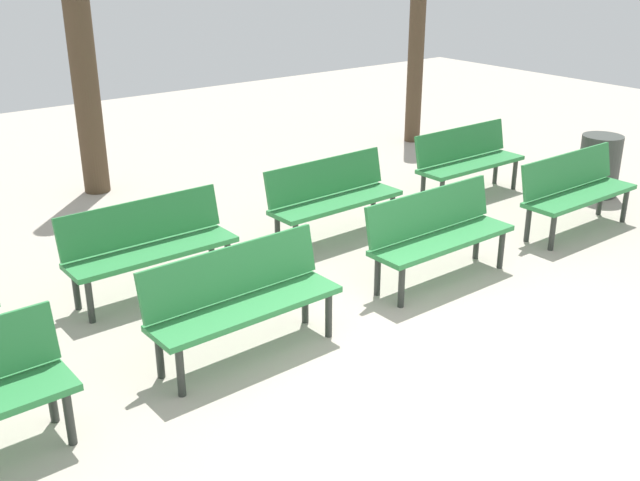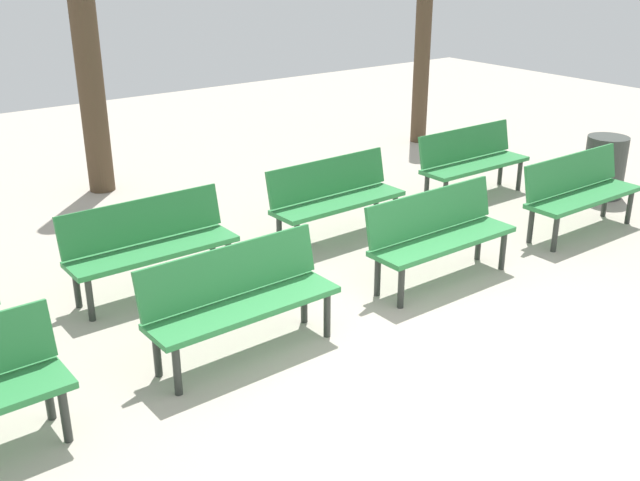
{
  "view_description": "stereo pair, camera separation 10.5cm",
  "coord_description": "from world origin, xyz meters",
  "px_view_note": "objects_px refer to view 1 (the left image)",
  "views": [
    {
      "loc": [
        -3.87,
        -2.96,
        3.12
      ],
      "look_at": [
        0.0,
        2.04,
        0.55
      ],
      "focal_mm": 41.82,
      "sensor_mm": 36.0,
      "label": 1
    },
    {
      "loc": [
        -3.78,
        -3.03,
        3.12
      ],
      "look_at": [
        0.0,
        2.04,
        0.55
      ],
      "focal_mm": 41.82,
      "sensor_mm": 36.0,
      "label": 2
    }
  ],
  "objects_px": {
    "bench_r0_c3": "(575,188)",
    "bench_r1_c2": "(333,194)",
    "tree_0": "(415,62)",
    "bench_r0_c1": "(241,296)",
    "bench_r1_c3": "(467,158)",
    "tree_2": "(84,76)",
    "trash_bin": "(599,165)",
    "bench_r0_c2": "(438,231)",
    "bench_r1_c1": "(149,242)"
  },
  "relations": [
    {
      "from": "bench_r0_c3",
      "to": "bench_r1_c1",
      "type": "distance_m",
      "value": 4.77
    },
    {
      "from": "bench_r0_c1",
      "to": "bench_r1_c3",
      "type": "xyz_separation_m",
      "value": [
        4.44,
        1.63,
        0.0
      ]
    },
    {
      "from": "bench_r0_c3",
      "to": "bench_r1_c2",
      "type": "height_order",
      "value": "same"
    },
    {
      "from": "bench_r0_c2",
      "to": "bench_r1_c3",
      "type": "relative_size",
      "value": 1.0
    },
    {
      "from": "bench_r0_c1",
      "to": "bench_r1_c3",
      "type": "relative_size",
      "value": 1.01
    },
    {
      "from": "bench_r0_c1",
      "to": "bench_r0_c3",
      "type": "xyz_separation_m",
      "value": [
        4.47,
        0.03,
        0.0
      ]
    },
    {
      "from": "bench_r1_c1",
      "to": "trash_bin",
      "type": "xyz_separation_m",
      "value": [
        5.89,
        -0.89,
        -0.11
      ]
    },
    {
      "from": "bench_r0_c1",
      "to": "trash_bin",
      "type": "relative_size",
      "value": 2.04
    },
    {
      "from": "bench_r0_c3",
      "to": "bench_r1_c3",
      "type": "xyz_separation_m",
      "value": [
        -0.03,
        1.6,
        0.0
      ]
    },
    {
      "from": "bench_r1_c2",
      "to": "tree_2",
      "type": "distance_m",
      "value": 3.65
    },
    {
      "from": "bench_r0_c1",
      "to": "bench_r1_c3",
      "type": "height_order",
      "value": "same"
    },
    {
      "from": "bench_r1_c3",
      "to": "tree_2",
      "type": "distance_m",
      "value": 4.97
    },
    {
      "from": "bench_r1_c1",
      "to": "bench_r1_c3",
      "type": "xyz_separation_m",
      "value": [
        4.52,
        0.15,
        0.0
      ]
    },
    {
      "from": "tree_2",
      "to": "tree_0",
      "type": "bearing_deg",
      "value": -7.0
    },
    {
      "from": "trash_bin",
      "to": "tree_2",
      "type": "bearing_deg",
      "value": 141.04
    },
    {
      "from": "bench_r0_c3",
      "to": "bench_r1_c3",
      "type": "bearing_deg",
      "value": 90.51
    },
    {
      "from": "bench_r0_c3",
      "to": "bench_r1_c1",
      "type": "bearing_deg",
      "value": 161.92
    },
    {
      "from": "bench_r0_c1",
      "to": "bench_r0_c3",
      "type": "height_order",
      "value": "same"
    },
    {
      "from": "bench_r0_c2",
      "to": "bench_r0_c3",
      "type": "relative_size",
      "value": 1.0
    },
    {
      "from": "trash_bin",
      "to": "bench_r0_c1",
      "type": "bearing_deg",
      "value": -174.2
    },
    {
      "from": "bench_r0_c1",
      "to": "bench_r1_c2",
      "type": "relative_size",
      "value": 1.0
    },
    {
      "from": "tree_0",
      "to": "tree_2",
      "type": "bearing_deg",
      "value": 173.0
    },
    {
      "from": "bench_r1_c3",
      "to": "tree_0",
      "type": "xyz_separation_m",
      "value": [
        1.43,
        2.46,
        0.78
      ]
    },
    {
      "from": "bench_r1_c3",
      "to": "tree_2",
      "type": "relative_size",
      "value": 0.53
    },
    {
      "from": "bench_r0_c2",
      "to": "bench_r1_c3",
      "type": "distance_m",
      "value": 2.7
    },
    {
      "from": "tree_2",
      "to": "trash_bin",
      "type": "distance_m",
      "value": 6.67
    },
    {
      "from": "bench_r0_c3",
      "to": "bench_r1_c3",
      "type": "height_order",
      "value": "same"
    },
    {
      "from": "bench_r1_c1",
      "to": "tree_0",
      "type": "height_order",
      "value": "tree_0"
    },
    {
      "from": "bench_r1_c3",
      "to": "tree_2",
      "type": "xyz_separation_m",
      "value": [
        -3.75,
        3.1,
        1.01
      ]
    },
    {
      "from": "bench_r0_c1",
      "to": "bench_r0_c2",
      "type": "relative_size",
      "value": 1.0
    },
    {
      "from": "bench_r0_c1",
      "to": "tree_0",
      "type": "xyz_separation_m",
      "value": [
        5.87,
        4.09,
        0.78
      ]
    },
    {
      "from": "bench_r1_c1",
      "to": "tree_0",
      "type": "xyz_separation_m",
      "value": [
        5.96,
        2.61,
        0.78
      ]
    },
    {
      "from": "trash_bin",
      "to": "bench_r0_c2",
      "type": "bearing_deg",
      "value": -171.31
    },
    {
      "from": "bench_r1_c2",
      "to": "bench_r0_c3",
      "type": "bearing_deg",
      "value": -34.41
    },
    {
      "from": "bench_r0_c2",
      "to": "bench_r1_c2",
      "type": "xyz_separation_m",
      "value": [
        -0.11,
        1.49,
        0.0
      ]
    },
    {
      "from": "tree_0",
      "to": "bench_r0_c2",
      "type": "bearing_deg",
      "value": -131.82
    },
    {
      "from": "bench_r0_c1",
      "to": "bench_r1_c1",
      "type": "distance_m",
      "value": 1.48
    },
    {
      "from": "bench_r0_c1",
      "to": "bench_r1_c1",
      "type": "height_order",
      "value": "same"
    },
    {
      "from": "bench_r1_c1",
      "to": "bench_r1_c3",
      "type": "bearing_deg",
      "value": 1.43
    },
    {
      "from": "bench_r0_c1",
      "to": "bench_r1_c2",
      "type": "bearing_deg",
      "value": 34.15
    },
    {
      "from": "bench_r0_c2",
      "to": "tree_2",
      "type": "height_order",
      "value": "tree_2"
    },
    {
      "from": "bench_r1_c2",
      "to": "tree_0",
      "type": "bearing_deg",
      "value": 32.88
    },
    {
      "from": "bench_r1_c3",
      "to": "trash_bin",
      "type": "relative_size",
      "value": 2.03
    },
    {
      "from": "bench_r0_c3",
      "to": "bench_r1_c3",
      "type": "relative_size",
      "value": 1.0
    },
    {
      "from": "bench_r1_c2",
      "to": "trash_bin",
      "type": "relative_size",
      "value": 2.04
    },
    {
      "from": "bench_r1_c3",
      "to": "bench_r0_c1",
      "type": "bearing_deg",
      "value": -160.16
    },
    {
      "from": "tree_0",
      "to": "bench_r0_c1",
      "type": "bearing_deg",
      "value": -145.15
    },
    {
      "from": "bench_r1_c2",
      "to": "bench_r1_c3",
      "type": "xyz_separation_m",
      "value": [
        2.3,
        0.1,
        0.0
      ]
    },
    {
      "from": "bench_r1_c3",
      "to": "trash_bin",
      "type": "xyz_separation_m",
      "value": [
        1.37,
        -1.04,
        -0.11
      ]
    },
    {
      "from": "bench_r0_c1",
      "to": "bench_r1_c2",
      "type": "xyz_separation_m",
      "value": [
        2.14,
        1.53,
        0.0
      ]
    }
  ]
}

